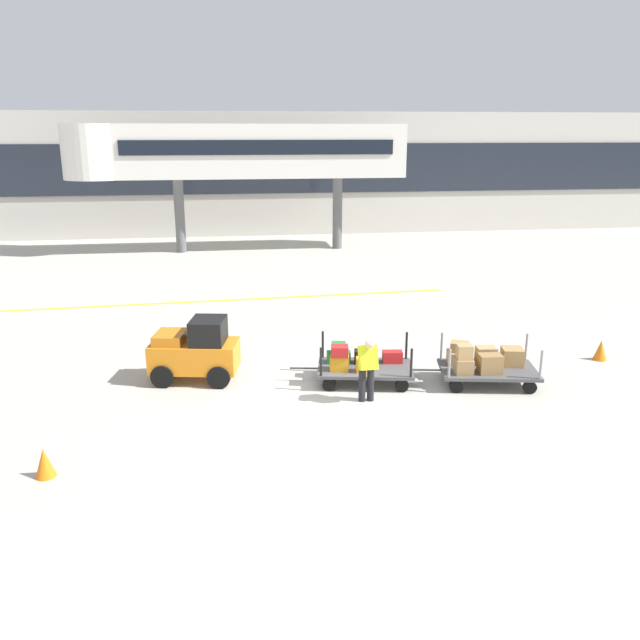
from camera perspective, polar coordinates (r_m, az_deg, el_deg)
The scene contains 10 objects.
ground_plane at distance 15.06m, azimuth 0.31°, elevation -7.12°, with size 120.00×120.00×0.00m, color #B2ADA0.
apron_lead_line at distance 24.07m, azimuth -10.43°, elevation 1.60°, with size 18.49×0.20×0.01m, color yellow.
terminal_building at distance 39.79m, azimuth -5.29°, elevation 12.62°, with size 63.86×2.51×7.03m.
jet_bridge at distance 33.69m, azimuth -8.38°, elevation 14.30°, with size 16.76×3.00×6.29m.
baggage_tug at distance 16.35m, azimuth -10.80°, elevation -2.68°, with size 2.26×1.55×1.58m.
baggage_cart_lead at distance 16.05m, azimuth 3.52°, elevation -3.80°, with size 3.08×1.79×1.10m.
baggage_cart_middle at distance 16.41m, azimuth 14.11°, elevation -3.64°, with size 3.08×1.79×1.10m.
baggage_handler at distance 14.76m, azimuth 4.18°, elevation -4.05°, with size 0.41×0.45×1.56m.
safety_cone_near at distance 19.17m, azimuth 23.31°, elevation -2.43°, with size 0.36×0.36×0.55m, color orange.
safety_cone_far at distance 12.88m, azimuth -22.93°, elevation -11.41°, with size 0.36×0.36×0.55m, color orange.
Camera 1 is at (-2.03, -13.68, 5.97)m, focal length 36.63 mm.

